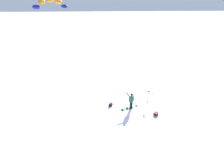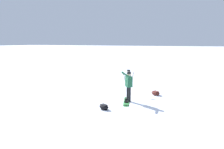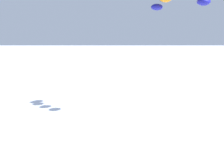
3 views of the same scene
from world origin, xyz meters
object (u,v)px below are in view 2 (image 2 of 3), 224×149
gear_bag_large (156,93)px  camera_tripod (129,77)px  gear_bag_small (104,107)px  snowboarder (129,83)px  snowboard (126,101)px

gear_bag_large → camera_tripod: bearing=98.4°
camera_tripod → gear_bag_small: 3.64m
camera_tripod → gear_bag_small: (-3.52, -0.07, -0.91)m
gear_bag_large → gear_bag_small: 4.07m
snowboarder → gear_bag_large: snowboarder is taller
gear_bag_large → gear_bag_small: (-3.76, 1.56, -0.00)m
snowboarder → snowboard: bearing=145.4°
gear_bag_large → gear_bag_small: bearing=157.4°
snowboarder → camera_tripod: 1.85m
snowboarder → gear_bag_small: snowboarder is taller
camera_tripod → gear_bag_small: bearing=-178.9°
snowboard → gear_bag_small: (-1.68, 0.50, 0.10)m
snowboarder → gear_bag_small: bearing=162.3°
snowboarder → snowboard: size_ratio=0.93×
snowboarder → snowboard: (-0.10, 0.07, -0.97)m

